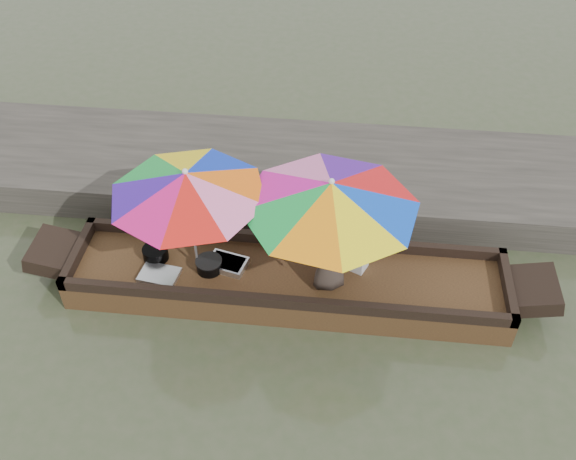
# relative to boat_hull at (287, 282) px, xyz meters

# --- Properties ---
(water) EXTENTS (80.00, 80.00, 0.00)m
(water) POSITION_rel_boat_hull_xyz_m (0.00, 0.00, -0.17)
(water) COLOR #374328
(water) RESTS_ON ground
(dock) EXTENTS (22.00, 2.20, 0.50)m
(dock) POSITION_rel_boat_hull_xyz_m (0.00, 2.20, 0.08)
(dock) COLOR #2D2B26
(dock) RESTS_ON ground
(boat_hull) EXTENTS (5.55, 1.20, 0.35)m
(boat_hull) POSITION_rel_boat_hull_xyz_m (0.00, 0.00, 0.00)
(boat_hull) COLOR black
(boat_hull) RESTS_ON water
(cooking_pot) EXTENTS (0.33, 0.33, 0.17)m
(cooking_pot) POSITION_rel_boat_hull_xyz_m (-1.72, 0.08, 0.26)
(cooking_pot) COLOR black
(cooking_pot) RESTS_ON boat_hull
(tray_crayfish) EXTENTS (0.55, 0.44, 0.09)m
(tray_crayfish) POSITION_rel_boat_hull_xyz_m (-0.77, 0.04, 0.22)
(tray_crayfish) COLOR silver
(tray_crayfish) RESTS_ON boat_hull
(tray_scallop) EXTENTS (0.53, 0.40, 0.06)m
(tray_scallop) POSITION_rel_boat_hull_xyz_m (-1.59, -0.24, 0.21)
(tray_scallop) COLOR silver
(tray_scallop) RESTS_ON boat_hull
(charcoal_grill) EXTENTS (0.32, 0.32, 0.15)m
(charcoal_grill) POSITION_rel_boat_hull_xyz_m (-0.99, -0.05, 0.25)
(charcoal_grill) COLOR black
(charcoal_grill) RESTS_ON boat_hull
(supply_bag) EXTENTS (0.35, 0.32, 0.26)m
(supply_bag) POSITION_rel_boat_hull_xyz_m (0.85, 0.21, 0.30)
(supply_bag) COLOR silver
(supply_bag) RESTS_ON boat_hull
(vendor) EXTENTS (0.62, 0.51, 1.08)m
(vendor) POSITION_rel_boat_hull_xyz_m (0.52, -0.13, 0.71)
(vendor) COLOR #322822
(vendor) RESTS_ON boat_hull
(umbrella_bow) EXTENTS (2.05, 2.05, 1.55)m
(umbrella_bow) POSITION_rel_boat_hull_xyz_m (-1.15, 0.00, 0.95)
(umbrella_bow) COLOR orange
(umbrella_bow) RESTS_ON boat_hull
(umbrella_stern) EXTENTS (2.43, 2.43, 1.55)m
(umbrella_stern) POSITION_rel_boat_hull_xyz_m (0.49, 0.00, 0.95)
(umbrella_stern) COLOR red
(umbrella_stern) RESTS_ON boat_hull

